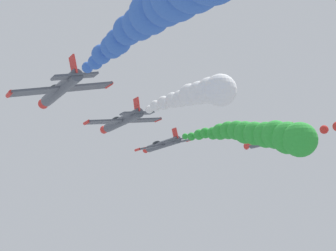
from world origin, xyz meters
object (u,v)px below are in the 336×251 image
object	(u,v)px
airplane_lead	(162,144)
airplane_left_outer	(60,89)
airplane_left_inner	(122,121)
airplane_right_inner	(271,140)

from	to	relation	value
airplane_lead	airplane_left_outer	size ratio (longest dim) A/B	1.00
airplane_lead	airplane_left_inner	distance (m)	16.73
airplane_lead	airplane_right_inner	world-z (taller)	airplane_lead
airplane_lead	airplane_right_inner	xyz separation A→B (m)	(11.69, -11.23, -0.10)
airplane_left_inner	airplane_left_outer	size ratio (longest dim) A/B	1.00
airplane_lead	airplane_right_inner	size ratio (longest dim) A/B	1.00
airplane_lead	airplane_left_inner	xyz separation A→B (m)	(-12.01, -11.64, -0.13)
airplane_right_inner	airplane_left_outer	bearing A→B (deg)	-164.04
airplane_right_inner	airplane_left_outer	xyz separation A→B (m)	(-34.04, -9.74, -0.25)
airplane_lead	airplane_left_inner	bearing A→B (deg)	-135.90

